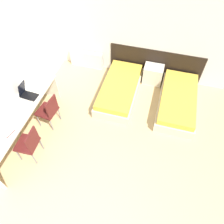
# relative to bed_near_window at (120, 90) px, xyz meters

# --- Properties ---
(wall_back) EXTENTS (5.16, 0.05, 2.70)m
(wall_back) POSITION_rel_bed_near_window_xyz_m (0.09, 1.00, 1.16)
(wall_back) COLOR silver
(wall_back) RESTS_ON ground_plane
(wall_left) EXTENTS (0.05, 5.48, 2.70)m
(wall_left) POSITION_rel_bed_near_window_xyz_m (-2.02, -1.27, 1.16)
(wall_left) COLOR silver
(wall_left) RESTS_ON ground_plane
(headboard_panel) EXTENTS (2.49, 0.03, 0.87)m
(headboard_panel) POSITION_rel_bed_near_window_xyz_m (0.74, 0.96, 0.24)
(headboard_panel) COLOR black
(headboard_panel) RESTS_ON ground_plane
(bed_near_window) EXTENTS (0.90, 1.85, 0.40)m
(bed_near_window) POSITION_rel_bed_near_window_xyz_m (0.00, 0.00, 0.00)
(bed_near_window) COLOR beige
(bed_near_window) RESTS_ON ground_plane
(bed_near_door) EXTENTS (0.90, 1.85, 0.40)m
(bed_near_door) POSITION_rel_bed_near_window_xyz_m (1.49, 0.00, 0.00)
(bed_near_door) COLOR beige
(bed_near_door) RESTS_ON ground_plane
(nightstand) EXTENTS (0.51, 0.37, 0.52)m
(nightstand) POSITION_rel_bed_near_window_xyz_m (0.74, 0.74, 0.07)
(nightstand) COLOR beige
(nightstand) RESTS_ON ground_plane
(radiator) EXTENTS (0.96, 0.12, 0.51)m
(radiator) POSITION_rel_bed_near_window_xyz_m (-1.22, 0.88, 0.06)
(radiator) COLOR silver
(radiator) RESTS_ON ground_plane
(desk) EXTENTS (0.54, 2.54, 0.76)m
(desk) POSITION_rel_bed_near_window_xyz_m (-1.72, -1.76, 0.42)
(desk) COLOR beige
(desk) RESTS_ON ground_plane
(chair_near_laptop) EXTENTS (0.45, 0.45, 0.88)m
(chair_near_laptop) POSITION_rel_bed_near_window_xyz_m (-1.29, -1.33, 0.30)
(chair_near_laptop) COLOR #511919
(chair_near_laptop) RESTS_ON ground_plane
(chair_near_notebook) EXTENTS (0.42, 0.42, 0.88)m
(chair_near_notebook) POSITION_rel_bed_near_window_xyz_m (-1.29, -2.20, 0.30)
(chair_near_notebook) COLOR #511919
(chair_near_notebook) RESTS_ON ground_plane
(laptop) EXTENTS (0.38, 0.25, 0.36)m
(laptop) POSITION_rel_bed_near_window_xyz_m (-1.76, -1.26, 0.64)
(laptop) COLOR black
(laptop) RESTS_ON desk
(open_notebook) EXTENTS (0.35, 0.28, 0.02)m
(open_notebook) POSITION_rel_bed_near_window_xyz_m (-1.70, -2.20, 0.57)
(open_notebook) COLOR #B21E1E
(open_notebook) RESTS_ON desk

